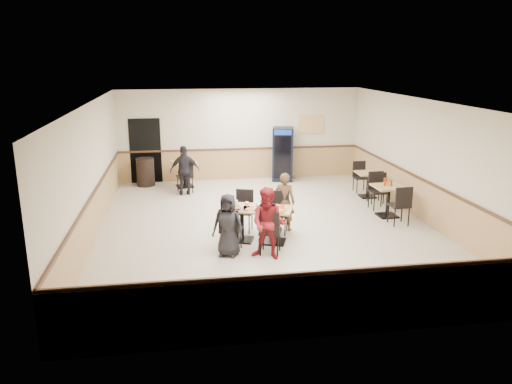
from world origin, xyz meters
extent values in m
plane|color=beige|center=(0.00, 0.00, 0.00)|extent=(10.00, 10.00, 0.00)
plane|color=silver|center=(0.00, 0.00, 3.00)|extent=(10.00, 10.00, 0.00)
plane|color=beige|center=(0.00, 5.00, 1.50)|extent=(8.00, 0.00, 8.00)
plane|color=beige|center=(0.00, -5.00, 1.50)|extent=(8.00, 0.00, 8.00)
plane|color=beige|center=(-4.00, 0.00, 1.50)|extent=(0.00, 10.00, 10.00)
plane|color=beige|center=(4.00, 0.00, 1.50)|extent=(0.00, 10.00, 10.00)
cube|color=tan|center=(0.00, 4.99, 0.50)|extent=(7.98, 0.03, 1.00)
cube|color=tan|center=(3.98, 0.00, 0.50)|extent=(0.03, 9.98, 1.00)
cube|color=#472B19|center=(0.00, 4.97, 1.03)|extent=(7.98, 0.04, 0.06)
cube|color=black|center=(-3.10, 4.98, 1.05)|extent=(1.00, 0.02, 2.10)
cube|color=orange|center=(2.40, 4.96, 1.80)|extent=(0.85, 0.02, 0.60)
cube|color=black|center=(-0.70, -0.83, 0.02)|extent=(0.60, 0.60, 0.04)
cylinder|color=black|center=(-0.70, -0.83, 0.40)|extent=(0.09, 0.09, 0.71)
cube|color=tan|center=(-0.70, -0.83, 0.77)|extent=(0.94, 0.94, 0.04)
cube|color=black|center=(-0.01, -1.07, 0.02)|extent=(0.60, 0.60, 0.04)
cylinder|color=black|center=(-0.01, -1.07, 0.40)|extent=(0.09, 0.09, 0.71)
cube|color=tan|center=(-0.01, -1.07, 0.77)|extent=(0.94, 0.94, 0.04)
imported|color=black|center=(-1.10, -1.64, 0.66)|extent=(0.76, 0.63, 1.32)
imported|color=maroon|center=(-0.30, -1.92, 0.75)|extent=(0.90, 0.83, 1.49)
imported|color=#523823|center=(0.38, -0.26, 0.70)|extent=(0.61, 0.55, 1.40)
imported|color=black|center=(-1.89, 3.28, 0.74)|extent=(0.89, 0.43, 1.48)
cube|color=red|center=(-0.80, -0.93, 0.80)|extent=(0.56, 0.48, 0.02)
cube|color=red|center=(-0.02, -0.94, 0.80)|extent=(0.56, 0.48, 0.02)
cube|color=red|center=(-0.06, -1.22, 0.80)|extent=(0.56, 0.48, 0.02)
cube|color=red|center=(-0.72, -0.94, 0.80)|extent=(0.56, 0.48, 0.02)
cylinder|color=white|center=(0.05, -1.21, 0.79)|extent=(0.24, 0.24, 0.01)
cube|color=tan|center=(0.05, -1.21, 0.80)|extent=(0.32, 0.32, 0.02)
cylinder|color=white|center=(-0.52, -1.10, 0.79)|extent=(0.24, 0.24, 0.01)
cube|color=tan|center=(-0.52, -1.10, 0.80)|extent=(0.33, 0.30, 0.02)
cylinder|color=white|center=(-0.85, -0.92, 0.79)|extent=(0.24, 0.24, 0.01)
cube|color=tan|center=(-0.85, -0.92, 0.80)|extent=(0.28, 0.18, 0.02)
cylinder|color=white|center=(-0.01, -0.91, 0.79)|extent=(0.24, 0.24, 0.01)
cube|color=tan|center=(-0.01, -0.91, 0.80)|extent=(0.31, 0.25, 0.02)
cylinder|color=white|center=(-0.33, -1.19, 0.79)|extent=(0.24, 0.24, 0.01)
cube|color=tan|center=(-0.33, -1.19, 0.80)|extent=(0.31, 0.24, 0.02)
cylinder|color=white|center=(-0.91, -0.79, 0.79)|extent=(0.24, 0.24, 0.01)
cube|color=tan|center=(-0.91, -0.79, 0.80)|extent=(0.28, 0.18, 0.02)
cylinder|color=white|center=(-0.75, -1.13, 0.84)|extent=(0.08, 0.08, 0.11)
cylinder|color=white|center=(-0.94, -1.03, 0.84)|extent=(0.08, 0.08, 0.11)
cylinder|color=white|center=(-0.59, -0.82, 0.84)|extent=(0.08, 0.08, 0.11)
cylinder|color=white|center=(-0.87, -0.66, 0.84)|extent=(0.08, 0.08, 0.11)
cylinder|color=white|center=(-0.81, -0.64, 0.84)|extent=(0.08, 0.08, 0.11)
cylinder|color=silver|center=(-0.24, -0.99, 0.85)|extent=(0.07, 0.07, 0.12)
cylinder|color=silver|center=(-0.29, -0.92, 0.85)|extent=(0.07, 0.07, 0.12)
ellipsoid|color=silver|center=(-0.34, -0.98, 0.84)|extent=(0.16, 0.16, 0.11)
cube|color=black|center=(3.24, 0.33, 0.02)|extent=(0.50, 0.50, 0.04)
cylinder|color=black|center=(3.24, 0.33, 0.41)|extent=(0.10, 0.10, 0.73)
cube|color=tan|center=(3.24, 0.33, 0.79)|extent=(0.78, 0.78, 0.04)
cube|color=black|center=(3.41, 2.16, 0.02)|extent=(0.45, 0.45, 0.04)
cylinder|color=black|center=(3.41, 2.16, 0.38)|extent=(0.09, 0.09, 0.67)
cube|color=tan|center=(3.41, 2.16, 0.72)|extent=(0.71, 0.71, 0.04)
cylinder|color=red|center=(3.14, 0.38, 0.91)|extent=(0.06, 0.06, 0.20)
cylinder|color=gold|center=(3.23, 0.38, 0.90)|extent=(0.06, 0.06, 0.17)
cylinder|color=red|center=(3.32, 0.38, 0.88)|extent=(0.05, 0.05, 0.14)
cube|color=black|center=(-1.89, 4.20, 0.02)|extent=(0.58, 0.58, 0.04)
cylinder|color=black|center=(-1.89, 4.20, 0.41)|extent=(0.10, 0.10, 0.74)
cube|color=tan|center=(-1.89, 4.20, 0.79)|extent=(0.90, 0.90, 0.04)
cube|color=black|center=(1.37, 4.60, 0.88)|extent=(0.80, 0.79, 1.77)
cube|color=black|center=(1.29, 4.27, 0.84)|extent=(0.53, 0.15, 1.40)
cube|color=navy|center=(1.29, 4.27, 1.66)|extent=(0.55, 0.15, 0.17)
cylinder|color=black|center=(-3.11, 4.55, 0.45)|extent=(0.57, 0.57, 0.89)
camera|label=1|loc=(-2.03, -11.30, 4.01)|focal=35.00mm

